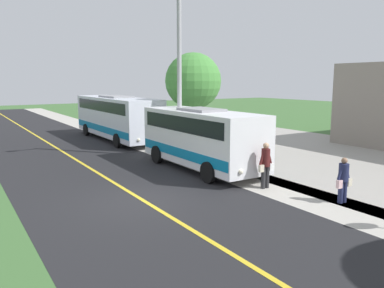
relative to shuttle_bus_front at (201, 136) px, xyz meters
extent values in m
plane|color=#3D6633|center=(4.46, 2.99, -1.60)|extent=(120.00, 120.00, 0.00)
cube|color=black|center=(4.46, 2.99, -1.60)|extent=(8.00, 100.00, 0.01)
cube|color=#B2ADA3|center=(-0.74, 2.99, -1.60)|extent=(2.40, 100.00, 0.01)
cube|color=gold|center=(4.46, 2.99, -1.59)|extent=(0.16, 100.00, 0.00)
cube|color=white|center=(0.00, 0.00, -0.03)|extent=(2.33, 7.45, 2.44)
cube|color=#0C72A5|center=(0.00, 0.00, -0.70)|extent=(2.37, 7.30, 0.44)
cube|color=black|center=(0.00, 0.00, 0.64)|extent=(2.37, 6.71, 0.70)
cube|color=gray|center=(0.00, 0.00, 1.25)|extent=(1.40, 2.24, 0.12)
cylinder|color=black|center=(-1.16, 2.31, -1.15)|extent=(0.25, 0.90, 0.90)
cylinder|color=black|center=(1.16, 2.31, -1.15)|extent=(0.25, 0.90, 0.90)
cylinder|color=black|center=(-1.16, -2.31, -1.15)|extent=(0.25, 0.90, 0.90)
cylinder|color=black|center=(1.16, -2.31, -1.15)|extent=(0.25, 0.90, 0.90)
sphere|color=#F2EACC|center=(-0.64, 3.75, -0.90)|extent=(0.20, 0.20, 0.20)
sphere|color=#F2EACC|center=(0.64, 3.75, -0.90)|extent=(0.20, 0.20, 0.20)
cube|color=silver|center=(-0.08, -10.98, 0.08)|extent=(2.49, 10.31, 2.66)
cube|color=#0C72A5|center=(-0.08, -10.98, -0.70)|extent=(2.53, 10.11, 0.44)
cube|color=black|center=(-0.08, -10.98, 0.86)|extent=(2.53, 9.28, 0.70)
cube|color=gray|center=(-0.08, -10.98, 1.47)|extent=(1.49, 3.09, 0.12)
cylinder|color=black|center=(-1.33, -7.78, -1.15)|extent=(0.25, 0.90, 0.90)
cylinder|color=black|center=(1.16, -7.78, -1.15)|extent=(0.25, 0.90, 0.90)
cylinder|color=black|center=(-1.33, -14.17, -1.15)|extent=(0.25, 0.90, 0.90)
cylinder|color=black|center=(1.16, -14.17, -1.15)|extent=(0.25, 0.90, 0.90)
sphere|color=#F2EACC|center=(-0.77, -5.80, -0.90)|extent=(0.20, 0.20, 0.20)
sphere|color=#F2EACC|center=(0.60, -5.80, -0.90)|extent=(0.20, 0.20, 0.20)
cylinder|color=#1E2347|center=(-1.39, 6.93, -1.21)|extent=(0.18, 0.18, 0.77)
cylinder|color=#1E2347|center=(-1.19, 6.93, -1.21)|extent=(0.18, 0.18, 0.77)
cylinder|color=#1E2347|center=(-1.29, 6.93, -0.52)|extent=(0.34, 0.34, 0.61)
sphere|color=#8C664C|center=(-1.29, 6.93, -0.11)|extent=(0.21, 0.21, 0.21)
cylinder|color=#1E2347|center=(-1.47, 6.93, -0.49)|extent=(0.27, 0.10, 0.55)
cube|color=beige|center=(-1.55, 6.98, -0.89)|extent=(0.20, 0.12, 0.28)
cylinder|color=#1E2347|center=(-1.10, 6.93, -0.49)|extent=(0.27, 0.10, 0.55)
cube|color=beige|center=(-1.03, 6.98, -0.89)|extent=(0.20, 0.12, 0.28)
cylinder|color=#262628|center=(-0.38, 4.13, -1.16)|extent=(0.18, 0.18, 0.88)
cylinder|color=#262628|center=(-0.18, 4.13, -1.16)|extent=(0.18, 0.18, 0.88)
cylinder|color=#4C1919|center=(-0.28, 4.13, -0.37)|extent=(0.34, 0.34, 0.70)
sphere|color=tan|center=(-0.28, 4.13, 0.10)|extent=(0.24, 0.24, 0.24)
cylinder|color=#4C1919|center=(-0.46, 4.13, -0.34)|extent=(0.29, 0.10, 0.63)
cube|color=white|center=(-0.54, 4.18, -0.76)|extent=(0.20, 0.12, 0.28)
cylinder|color=#4C1919|center=(-0.10, 4.13, -0.34)|extent=(0.29, 0.10, 0.63)
cube|color=beige|center=(-0.02, 4.18, -0.76)|extent=(0.20, 0.12, 0.28)
cylinder|color=#9E9EA3|center=(-0.54, -2.91, 2.73)|extent=(0.24, 0.24, 8.66)
cylinder|color=#4C3826|center=(-2.94, -5.31, -0.17)|extent=(0.36, 0.36, 2.86)
sphere|color=#478C3D|center=(-2.94, -5.31, 2.56)|extent=(3.47, 3.47, 3.47)
camera|label=1|loc=(10.03, 15.07, 2.60)|focal=36.17mm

